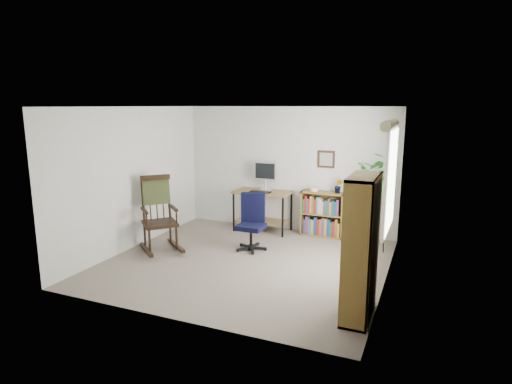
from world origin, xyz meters
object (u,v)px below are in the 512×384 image
at_px(office_chair, 251,222).
at_px(tall_bookshelf, 361,249).
at_px(rocking_chair, 159,213).
at_px(low_bookshelf, 322,214).
at_px(desk, 263,211).

xyz_separation_m(office_chair, tall_bookshelf, (2.08, -1.67, 0.35)).
bearing_deg(rocking_chair, low_bookshelf, -8.17).
height_order(office_chair, tall_bookshelf, tall_bookshelf).
xyz_separation_m(desk, low_bookshelf, (1.16, 0.12, 0.03)).
xyz_separation_m(low_bookshelf, tall_bookshelf, (1.17, -2.94, 0.41)).
relative_size(rocking_chair, tall_bookshelf, 0.77).
distance_m(desk, low_bookshelf, 1.17).
relative_size(desk, tall_bookshelf, 0.66).
relative_size(rocking_chair, low_bookshelf, 1.53).
height_order(desk, tall_bookshelf, tall_bookshelf).
bearing_deg(tall_bookshelf, low_bookshelf, 111.67).
distance_m(rocking_chair, tall_bookshelf, 3.66).
bearing_deg(desk, office_chair, -77.77).
height_order(rocking_chair, tall_bookshelf, tall_bookshelf).
distance_m(office_chair, tall_bookshelf, 2.69).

